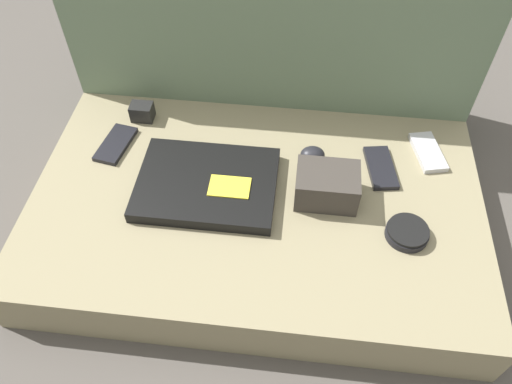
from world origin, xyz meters
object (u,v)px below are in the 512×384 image
object	(u,v)px
laptop	(207,184)
computer_mouse	(312,155)
phone_silver	(381,168)
phone_small	(428,152)
camera_pouch	(327,186)
speaker_puck	(407,232)
phone_black	(116,144)
charger_brick	(142,112)

from	to	relation	value
laptop	computer_mouse	size ratio (longest dim) A/B	4.92
phone_silver	phone_small	distance (m)	0.13
computer_mouse	camera_pouch	world-z (taller)	camera_pouch
computer_mouse	phone_silver	distance (m)	0.16
laptop	phone_small	size ratio (longest dim) A/B	2.31
computer_mouse	phone_silver	xyz separation A→B (m)	(0.16, -0.01, -0.01)
speaker_puck	phone_silver	xyz separation A→B (m)	(-0.05, 0.18, -0.01)
computer_mouse	phone_silver	bearing A→B (deg)	-11.29
computer_mouse	speaker_puck	bearing A→B (deg)	-50.59
computer_mouse	phone_small	xyz separation A→B (m)	(0.27, 0.05, -0.01)
phone_black	phone_small	xyz separation A→B (m)	(0.75, 0.06, 0.00)
phone_small	charger_brick	distance (m)	0.71
laptop	camera_pouch	distance (m)	0.27
computer_mouse	phone_small	bearing A→B (deg)	3.52
phone_black	phone_small	distance (m)	0.75
speaker_puck	computer_mouse	bearing A→B (deg)	136.59
charger_brick	phone_black	bearing A→B (deg)	-111.47
computer_mouse	speaker_puck	world-z (taller)	computer_mouse
laptop	phone_small	bearing A→B (deg)	18.10
laptop	charger_brick	xyz separation A→B (m)	(-0.20, 0.21, 0.01)
speaker_puck	camera_pouch	world-z (taller)	camera_pouch
phone_black	phone_small	world-z (taller)	phone_small
phone_black	phone_small	size ratio (longest dim) A/B	1.00
phone_small	phone_black	bearing A→B (deg)	170.97
phone_silver	charger_brick	xyz separation A→B (m)	(-0.59, 0.11, 0.02)
phone_small	charger_brick	world-z (taller)	charger_brick
phone_silver	camera_pouch	world-z (taller)	camera_pouch
speaker_puck	camera_pouch	size ratio (longest dim) A/B	0.66
speaker_puck	phone_black	size ratio (longest dim) A/B	0.67
computer_mouse	phone_black	bearing A→B (deg)	173.62
phone_black	camera_pouch	world-z (taller)	camera_pouch
camera_pouch	charger_brick	distance (m)	0.51
computer_mouse	charger_brick	world-z (taller)	charger_brick
laptop	camera_pouch	size ratio (longest dim) A/B	2.28
phone_silver	charger_brick	world-z (taller)	charger_brick
laptop	camera_pouch	xyz separation A→B (m)	(0.26, 0.01, 0.02)
speaker_puck	phone_black	distance (m)	0.70
computer_mouse	phone_silver	world-z (taller)	computer_mouse
laptop	phone_silver	bearing A→B (deg)	14.62
phone_silver	phone_black	size ratio (longest dim) A/B	1.02
computer_mouse	camera_pouch	size ratio (longest dim) A/B	0.46
charger_brick	phone_silver	bearing A→B (deg)	-10.40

